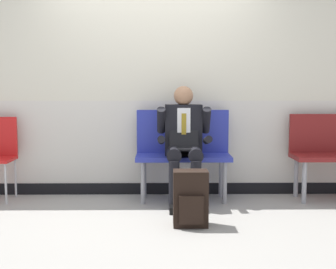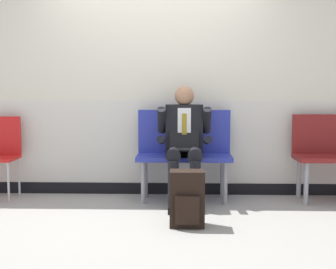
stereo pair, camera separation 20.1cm
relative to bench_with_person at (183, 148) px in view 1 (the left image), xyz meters
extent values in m
plane|color=gray|center=(-0.34, -0.50, -0.57)|extent=(18.00, 18.00, 0.00)
cube|color=beige|center=(-0.34, 0.27, 1.38)|extent=(6.02, 0.12, 1.73)
cube|color=beige|center=(-0.34, 0.27, 0.04)|extent=(6.02, 0.12, 0.96)
cube|color=black|center=(-0.34, 0.27, -0.50)|extent=(6.02, 0.14, 0.13)
cube|color=#28339E|center=(0.00, -0.08, -0.09)|extent=(1.03, 0.42, 0.05)
cube|color=#28339E|center=(0.00, 0.10, 0.18)|extent=(1.03, 0.04, 0.48)
cylinder|color=gray|center=(-0.44, -0.23, -0.34)|extent=(0.05, 0.05, 0.45)
cylinder|color=gray|center=(-0.44, 0.07, -0.34)|extent=(0.05, 0.05, 0.45)
cylinder|color=gray|center=(0.44, -0.23, -0.34)|extent=(0.05, 0.05, 0.45)
cylinder|color=gray|center=(0.44, 0.07, -0.34)|extent=(0.05, 0.05, 0.45)
cylinder|color=gray|center=(1.29, -0.23, -0.34)|extent=(0.05, 0.05, 0.45)
cylinder|color=gray|center=(1.29, 0.07, -0.34)|extent=(0.05, 0.05, 0.45)
cylinder|color=black|center=(-0.11, -0.29, -0.02)|extent=(0.15, 0.40, 0.15)
cylinder|color=black|center=(-0.11, -0.48, -0.32)|extent=(0.11, 0.11, 0.50)
cube|color=black|center=(-0.11, -0.54, -0.53)|extent=(0.10, 0.26, 0.07)
cylinder|color=black|center=(0.11, -0.29, -0.02)|extent=(0.15, 0.40, 0.15)
cylinder|color=black|center=(0.11, -0.48, -0.32)|extent=(0.11, 0.11, 0.50)
cube|color=black|center=(0.11, -0.54, -0.53)|extent=(0.10, 0.26, 0.07)
cube|color=black|center=(0.00, -0.08, 0.21)|extent=(0.40, 0.18, 0.55)
cube|color=silver|center=(0.00, -0.17, 0.26)|extent=(0.14, 0.01, 0.39)
cube|color=olive|center=(0.00, -0.18, 0.23)|extent=(0.05, 0.01, 0.33)
sphere|color=#9E7051|center=(0.00, -0.08, 0.58)|extent=(0.21, 0.21, 0.21)
cylinder|color=black|center=(-0.24, -0.15, 0.32)|extent=(0.09, 0.25, 0.30)
cylinder|color=black|center=(-0.24, -0.32, 0.13)|extent=(0.08, 0.27, 0.12)
cylinder|color=black|center=(0.24, -0.15, 0.32)|extent=(0.09, 0.25, 0.30)
cylinder|color=black|center=(0.24, -0.32, 0.13)|extent=(0.08, 0.27, 0.12)
cube|color=black|center=(0.00, -0.32, 0.03)|extent=(0.31, 0.22, 0.02)
cube|color=black|center=(0.00, -0.19, 0.14)|extent=(0.31, 0.08, 0.21)
cube|color=black|center=(0.02, -1.00, -0.32)|extent=(0.31, 0.20, 0.50)
cube|color=black|center=(0.02, -1.12, -0.39)|extent=(0.22, 0.04, 0.25)
cube|color=red|center=(-2.05, 0.10, 0.12)|extent=(0.38, 0.03, 0.44)
cylinder|color=#A5A5AA|center=(-1.89, -0.23, -0.35)|extent=(0.02, 0.02, 0.44)
cylinder|color=#A5A5AA|center=(-1.89, 0.09, -0.35)|extent=(0.02, 0.02, 0.44)
camera|label=1|loc=(-0.23, -4.97, 0.67)|focal=48.54mm
camera|label=2|loc=(-0.02, -4.97, 0.67)|focal=48.54mm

